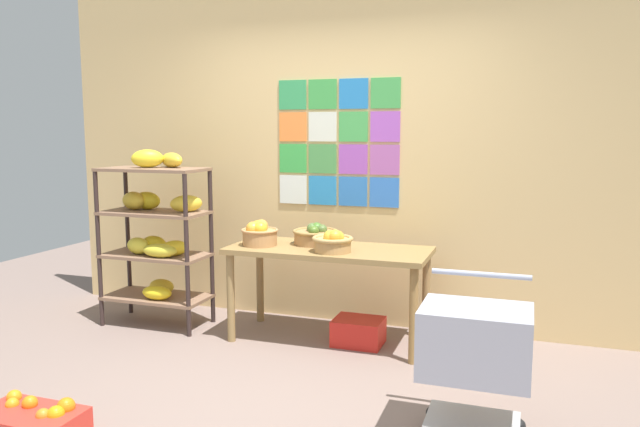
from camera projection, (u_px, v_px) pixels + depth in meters
name	position (u px, v px, depth m)	size (l,w,h in m)	color
ground	(261.00, 398.00, 3.69)	(9.22, 9.22, 0.00)	#7B675F
back_wall_with_art	(342.00, 149.00, 5.03)	(5.09, 0.07, 2.89)	#D9B678
banana_shelf_unit	(156.00, 228.00, 5.00)	(0.86, 0.45, 1.45)	#2F2220
display_table	(329.00, 260.00, 4.62)	(1.51, 0.65, 0.72)	olive
fruit_basket_back_left	(333.00, 242.00, 4.45)	(0.30, 0.30, 0.17)	tan
fruit_basket_centre	(315.00, 235.00, 4.75)	(0.35, 0.35, 0.17)	#A57445
fruit_basket_left	(259.00, 233.00, 4.71)	(0.28, 0.28, 0.19)	#B37E4D
produce_crate_under_table	(358.00, 332.00, 4.60)	(0.37, 0.29, 0.20)	red
orange_crate_foreground	(32.00, 425.00, 3.15)	(0.53, 0.31, 0.23)	red
shopping_cart	(475.00, 347.00, 3.12)	(0.55, 0.45, 0.84)	black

